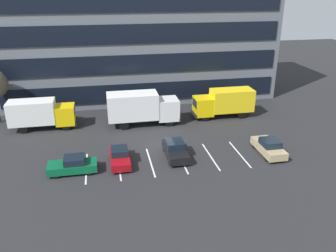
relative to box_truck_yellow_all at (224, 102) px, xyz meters
The scene contains 10 objects.
ground_plane 11.25m from the box_truck_yellow_all, 142.58° to the right, with size 120.00×120.00×0.00m, color #262628.
office_building 15.95m from the box_truck_yellow_all, 128.16° to the left, with size 35.89×11.88×18.00m.
lot_markings 13.16m from the box_truck_yellow_all, 132.54° to the right, with size 14.14×5.40×0.01m.
box_truck_yellow_all is the anchor object (origin of this frame).
box_truck_yellow 20.70m from the box_truck_yellow_all, behind, with size 6.98×2.31×3.24m.
box_truck_white 9.86m from the box_truck_yellow_all, behind, with size 7.98×2.64×3.70m.
sedan_black 11.99m from the box_truck_yellow_all, 131.00° to the right, with size 1.77×4.24×1.52m.
sedan_forest 19.69m from the box_truck_yellow_all, 148.91° to the right, with size 4.05×1.69×1.45m.
sedan_maroon 15.96m from the box_truck_yellow_all, 144.12° to the right, with size 1.65×3.95×1.41m.
sedan_tan 10.18m from the box_truck_yellow_all, 85.28° to the right, with size 1.76×4.20×1.51m.
Camera 1 is at (-5.07, -29.88, 14.79)m, focal length 36.95 mm.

